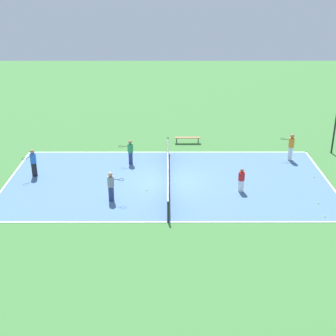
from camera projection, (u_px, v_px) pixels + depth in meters
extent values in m
plane|color=#3D7538|center=(168.00, 182.00, 28.09)|extent=(80.00, 80.00, 0.00)
cube|color=#4C729E|center=(168.00, 182.00, 28.09)|extent=(9.86, 19.35, 0.02)
cube|color=white|center=(168.00, 152.00, 32.57)|extent=(0.10, 19.35, 0.00)
cube|color=white|center=(168.00, 222.00, 23.59)|extent=(0.10, 19.35, 0.00)
cube|color=white|center=(8.00, 182.00, 28.07)|extent=(9.86, 0.10, 0.00)
cube|color=white|center=(328.00, 181.00, 28.09)|extent=(9.86, 0.10, 0.00)
cube|color=white|center=(168.00, 181.00, 28.08)|extent=(9.86, 0.10, 0.00)
cylinder|color=black|center=(168.00, 145.00, 32.26)|extent=(0.10, 0.10, 1.10)
cylinder|color=black|center=(168.00, 211.00, 23.47)|extent=(0.10, 0.10, 1.10)
cube|color=black|center=(168.00, 173.00, 27.87)|extent=(9.56, 0.03, 1.05)
cube|color=white|center=(168.00, 166.00, 27.68)|extent=(9.56, 0.04, 0.06)
cube|color=olive|center=(187.00, 138.00, 34.13)|extent=(0.36, 1.88, 0.04)
cylinder|color=#4C4C51|center=(177.00, 140.00, 34.22)|extent=(0.08, 0.08, 0.41)
cylinder|color=#4C4C51|center=(198.00, 140.00, 34.22)|extent=(0.08, 0.08, 0.41)
cube|color=navy|center=(111.00, 193.00, 25.62)|extent=(0.24, 0.28, 0.85)
cylinder|color=gray|center=(111.00, 182.00, 25.34)|extent=(0.41, 0.41, 0.59)
sphere|color=tan|center=(110.00, 174.00, 25.17)|extent=(0.25, 0.25, 0.25)
cylinder|color=#262626|center=(116.00, 179.00, 25.23)|extent=(0.08, 0.28, 0.03)
torus|color=black|center=(121.00, 180.00, 25.19)|extent=(0.35, 0.35, 0.02)
cube|color=white|center=(290.00, 153.00, 31.06)|extent=(0.29, 0.32, 0.92)
cylinder|color=orange|center=(292.00, 142.00, 30.75)|extent=(0.49, 0.49, 0.64)
sphere|color=#A87A56|center=(292.00, 136.00, 30.57)|extent=(0.27, 0.27, 0.27)
cylinder|color=#262626|center=(287.00, 139.00, 30.82)|extent=(0.16, 0.26, 0.03)
torus|color=black|center=(283.00, 139.00, 30.94)|extent=(0.41, 0.41, 0.02)
cube|color=navy|center=(131.00, 158.00, 30.46)|extent=(0.23, 0.28, 0.82)
cylinder|color=green|center=(130.00, 148.00, 30.18)|extent=(0.41, 0.41, 0.57)
sphere|color=#A87A56|center=(130.00, 142.00, 30.02)|extent=(0.24, 0.24, 0.24)
cylinder|color=#262626|center=(125.00, 146.00, 30.09)|extent=(0.07, 0.28, 0.03)
torus|color=black|center=(121.00, 146.00, 30.05)|extent=(0.34, 0.34, 0.02)
cube|color=white|center=(241.00, 186.00, 26.71)|extent=(0.31, 0.32, 0.70)
cylinder|color=red|center=(242.00, 176.00, 26.48)|extent=(0.50, 0.50, 0.49)
sphere|color=brown|center=(242.00, 171.00, 26.34)|extent=(0.21, 0.21, 0.21)
cube|color=black|center=(34.00, 169.00, 28.65)|extent=(0.32, 0.31, 0.87)
cylinder|color=blue|center=(33.00, 158.00, 28.36)|extent=(0.51, 0.51, 0.61)
sphere|color=#A87A56|center=(32.00, 152.00, 28.18)|extent=(0.26, 0.26, 0.26)
cylinder|color=#262626|center=(28.00, 157.00, 28.06)|extent=(0.24, 0.20, 0.03)
torus|color=black|center=(24.00, 159.00, 27.86)|extent=(0.43, 0.43, 0.02)
sphere|color=#CCE033|center=(314.00, 177.00, 28.60)|extent=(0.07, 0.07, 0.07)
sphere|color=#CCE033|center=(147.00, 190.00, 26.92)|extent=(0.07, 0.07, 0.07)
sphere|color=#CCE033|center=(325.00, 217.00, 24.04)|extent=(0.07, 0.07, 0.07)
sphere|color=#CCE033|center=(318.00, 203.00, 25.43)|extent=(0.07, 0.07, 0.07)
cylinder|color=black|center=(336.00, 123.00, 31.62)|extent=(0.12, 0.12, 4.31)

